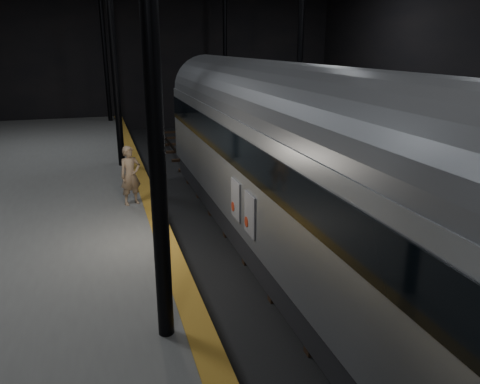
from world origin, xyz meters
name	(u,v)px	position (x,y,z in m)	size (l,w,h in m)	color
ground	(285,259)	(0.00, 0.00, 0.00)	(44.00, 44.00, 0.00)	black
tactile_strip	(165,238)	(-3.25, 0.00, 1.00)	(0.50, 43.80, 0.01)	#96651B
track	(285,256)	(0.00, 0.00, 0.07)	(2.40, 43.00, 0.24)	#3F3328
train	(291,160)	(0.00, -0.24, 2.85)	(2.86, 19.11, 5.11)	#95989C
woman	(130,176)	(-3.80, 2.97, 1.89)	(0.65, 0.43, 1.79)	#8E7257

